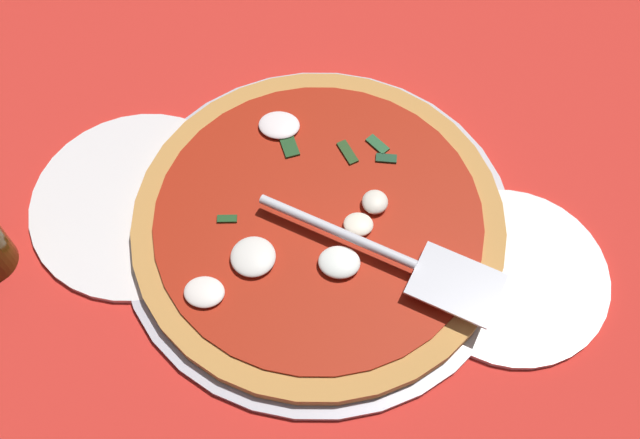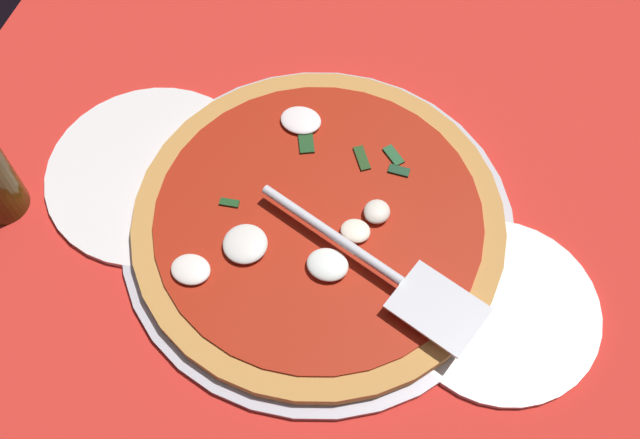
{
  "view_description": "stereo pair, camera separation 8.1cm",
  "coord_description": "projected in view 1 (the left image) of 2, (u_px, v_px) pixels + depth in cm",
  "views": [
    {
      "loc": [
        -4.35,
        41.92,
        72.7
      ],
      "look_at": [
        -0.17,
        2.0,
        2.09
      ],
      "focal_mm": 42.62,
      "sensor_mm": 36.0,
      "label": 1
    },
    {
      "loc": [
        -12.29,
        40.26,
        72.7
      ],
      "look_at": [
        -0.17,
        2.0,
        2.09
      ],
      "focal_mm": 42.62,
      "sensor_mm": 36.0,
      "label": 2
    }
  ],
  "objects": [
    {
      "name": "pizza",
      "position": [
        319.0,
        221.0,
        0.81
      ],
      "size": [
        39.98,
        39.98,
        3.02
      ],
      "color": "#C58741",
      "rests_on": "pizza_pan"
    },
    {
      "name": "checker_pattern",
      "position": [
        320.0,
        213.0,
        0.84
      ],
      "size": [
        95.09,
        95.09,
        0.1
      ],
      "color": "silver",
      "rests_on": "ground_plane"
    },
    {
      "name": "pizza_pan",
      "position": [
        320.0,
        226.0,
        0.83
      ],
      "size": [
        42.53,
        42.53,
        0.99
      ],
      "primitive_type": "cylinder",
      "color": "#B3B2BC",
      "rests_on": "ground_plane"
    },
    {
      "name": "dinner_plate_right",
      "position": [
        140.0,
        203.0,
        0.84
      ],
      "size": [
        24.0,
        24.0,
        1.0
      ],
      "primitive_type": "cylinder",
      "color": "white",
      "rests_on": "ground_plane"
    },
    {
      "name": "dinner_plate_left",
      "position": [
        510.0,
        275.0,
        0.8
      ],
      "size": [
        20.57,
        20.57,
        1.0
      ],
      "primitive_type": "cylinder",
      "color": "white",
      "rests_on": "ground_plane"
    },
    {
      "name": "pizza_server",
      "position": [
        394.0,
        256.0,
        0.76
      ],
      "size": [
        25.91,
        12.53,
        1.0
      ],
      "rotation": [
        0.0,
        0.0,
        2.79
      ],
      "color": "silver",
      "rests_on": "pizza"
    },
    {
      "name": "ground_plane",
      "position": [
        320.0,
        215.0,
        0.84
      ],
      "size": [
        95.09,
        95.09,
        0.8
      ],
      "primitive_type": "cube",
      "color": "red"
    }
  ]
}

